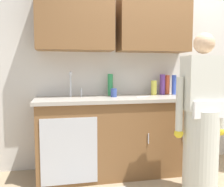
% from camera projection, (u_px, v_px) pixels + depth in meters
% --- Properties ---
extents(kitchen_wall_with_uppers, '(4.80, 0.44, 2.70)m').
position_uv_depth(kitchen_wall_with_uppers, '(143.00, 55.00, 3.31)').
color(kitchen_wall_with_uppers, beige).
rests_on(kitchen_wall_with_uppers, ground).
extents(counter_cabinet, '(1.90, 0.62, 0.90)m').
position_uv_depth(counter_cabinet, '(117.00, 137.00, 3.03)').
color(counter_cabinet, brown).
rests_on(counter_cabinet, ground).
extents(countertop, '(1.96, 0.66, 0.04)m').
position_uv_depth(countertop, '(118.00, 99.00, 2.99)').
color(countertop, '#A8A093').
rests_on(countertop, counter_cabinet).
extents(sink, '(0.50, 0.36, 0.35)m').
position_uv_depth(sink, '(75.00, 99.00, 2.89)').
color(sink, '#B7BABF').
rests_on(sink, counter_cabinet).
extents(person_at_sink, '(0.55, 0.34, 1.62)m').
position_uv_depth(person_at_sink, '(201.00, 129.00, 2.42)').
color(person_at_sink, white).
rests_on(person_at_sink, ground).
extents(bottle_dish_liquid, '(0.07, 0.07, 0.28)m').
position_uv_depth(bottle_dish_liquid, '(110.00, 85.00, 3.17)').
color(bottle_dish_liquid, '#2D8C4C').
rests_on(bottle_dish_liquid, countertop).
extents(bottle_cleaner_spray, '(0.07, 0.07, 0.26)m').
position_uv_depth(bottle_cleaner_spray, '(167.00, 85.00, 3.36)').
color(bottle_cleaner_spray, '#E05933').
rests_on(bottle_cleaner_spray, countertop).
extents(bottle_soap, '(0.07, 0.07, 0.27)m').
position_uv_depth(bottle_soap, '(162.00, 85.00, 3.30)').
color(bottle_soap, '#66388C').
rests_on(bottle_soap, countertop).
extents(bottle_water_tall, '(0.06, 0.06, 0.26)m').
position_uv_depth(bottle_water_tall, '(174.00, 85.00, 3.31)').
color(bottle_water_tall, '#334CB2').
rests_on(bottle_water_tall, countertop).
extents(bottle_water_short, '(0.07, 0.07, 0.19)m').
position_uv_depth(bottle_water_short, '(154.00, 88.00, 3.25)').
color(bottle_water_short, '#D8D14C').
rests_on(bottle_water_short, countertop).
extents(cup_by_sink, '(0.08, 0.08, 0.10)m').
position_uv_depth(cup_by_sink, '(114.00, 93.00, 3.01)').
color(cup_by_sink, '#33478C').
rests_on(cup_by_sink, countertop).
extents(knife_on_counter, '(0.22, 0.15, 0.01)m').
position_uv_depth(knife_on_counter, '(143.00, 97.00, 3.03)').
color(knife_on_counter, silver).
rests_on(knife_on_counter, countertop).
extents(sponge, '(0.11, 0.07, 0.03)m').
position_uv_depth(sponge, '(183.00, 96.00, 3.00)').
color(sponge, '#4CBF4C').
rests_on(sponge, countertop).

